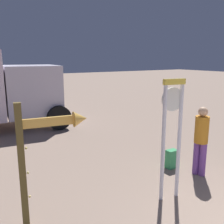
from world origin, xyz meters
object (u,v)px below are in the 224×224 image
Objects in this scene: standing_clock at (172,127)px; arrow_sign at (47,143)px; backpack at (171,159)px; person_near_clock at (201,138)px.

standing_clock reaches higher than arrow_sign.
standing_clock is 2.22m from arrow_sign.
standing_clock is 4.98× the size of backpack.
person_near_clock is at bearing -65.94° from backpack.
person_near_clock is 0.94m from backpack.
arrow_sign is at bearing 166.58° from standing_clock.
standing_clock is 1.43m from person_near_clock.
backpack is (-0.27, 0.60, -0.66)m from person_near_clock.
arrow_sign is 3.49m from person_near_clock.
standing_clock is 1.13× the size of arrow_sign.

